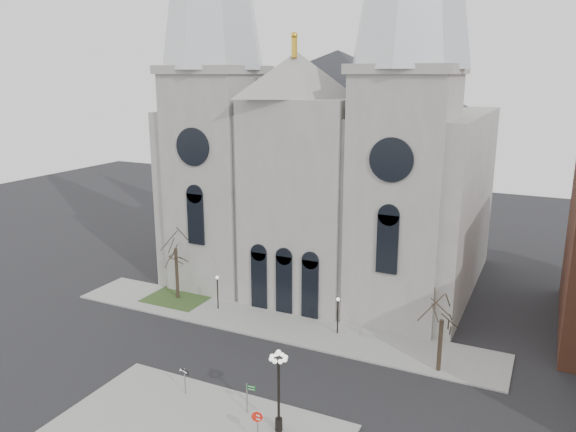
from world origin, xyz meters
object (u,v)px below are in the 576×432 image
at_px(stop_sign, 258,420).
at_px(globe_lamp, 279,381).
at_px(street_name_sign, 248,395).
at_px(one_way_sign, 185,376).

bearing_deg(stop_sign, globe_lamp, 75.22).
xyz_separation_m(stop_sign, street_name_sign, (-2.07, 2.49, -0.35)).
bearing_deg(globe_lamp, one_way_sign, 173.14).
height_order(stop_sign, one_way_sign, stop_sign).
relative_size(stop_sign, one_way_sign, 1.14).
bearing_deg(globe_lamp, stop_sign, -109.31).
bearing_deg(street_name_sign, one_way_sign, 171.75).
bearing_deg(stop_sign, one_way_sign, 164.65).
bearing_deg(street_name_sign, stop_sign, -57.66).
distance_m(one_way_sign, street_name_sign, 5.04).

